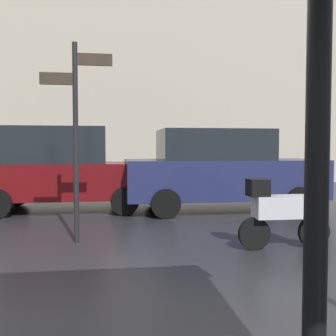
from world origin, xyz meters
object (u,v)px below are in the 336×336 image
parked_car_right (63,169)px  street_signpost (76,122)px  parked_scooter (282,211)px  parked_car_left (220,170)px

parked_car_right → street_signpost: (0.56, -3.33, 0.88)m
parked_scooter → street_signpost: (-2.94, 0.83, 1.29)m
parked_scooter → parked_car_left: bearing=92.1°
parked_car_right → street_signpost: bearing=96.9°
parked_car_left → street_signpost: (-3.03, -2.81, 0.89)m
parked_car_left → parked_car_right: parked_car_right is taller
parked_scooter → street_signpost: size_ratio=0.45×
parked_car_left → parked_scooter: bearing=-78.4°
parked_car_right → parked_scooter: bearing=127.4°
parked_car_left → parked_car_right: size_ratio=1.11×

